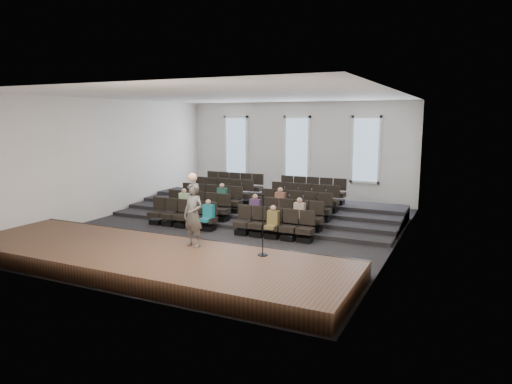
# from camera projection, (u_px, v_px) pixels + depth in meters

# --- Properties ---
(ground) EXTENTS (14.00, 14.00, 0.00)m
(ground) POSITION_uv_depth(u_px,v_px,m) (233.00, 229.00, 17.46)
(ground) COLOR black
(ground) RESTS_ON ground
(ceiling) EXTENTS (12.00, 14.00, 0.02)m
(ceiling) POSITION_uv_depth(u_px,v_px,m) (232.00, 96.00, 16.65)
(ceiling) COLOR white
(ceiling) RESTS_ON ground
(wall_back) EXTENTS (12.00, 0.04, 5.00)m
(wall_back) POSITION_uv_depth(u_px,v_px,m) (297.00, 152.00, 23.32)
(wall_back) COLOR white
(wall_back) RESTS_ON ground
(wall_front) EXTENTS (12.00, 0.04, 5.00)m
(wall_front) POSITION_uv_depth(u_px,v_px,m) (92.00, 191.00, 10.79)
(wall_front) COLOR white
(wall_front) RESTS_ON ground
(wall_left) EXTENTS (0.04, 14.00, 5.00)m
(wall_left) POSITION_uv_depth(u_px,v_px,m) (109.00, 158.00, 19.60)
(wall_left) COLOR white
(wall_left) RESTS_ON ground
(wall_right) EXTENTS (0.04, 14.00, 5.00)m
(wall_right) POSITION_uv_depth(u_px,v_px,m) (399.00, 172.00, 14.51)
(wall_right) COLOR white
(wall_right) RESTS_ON ground
(stage) EXTENTS (11.80, 3.60, 0.50)m
(stage) POSITION_uv_depth(u_px,v_px,m) (147.00, 260.00, 12.87)
(stage) COLOR #4F3322
(stage) RESTS_ON ground
(stage_lip) EXTENTS (11.80, 0.06, 0.52)m
(stage_lip) POSITION_uv_depth(u_px,v_px,m) (183.00, 244.00, 14.45)
(stage_lip) COLOR black
(stage_lip) RESTS_ON ground
(risers) EXTENTS (11.80, 4.80, 0.60)m
(risers) POSITION_uv_depth(u_px,v_px,m) (266.00, 209.00, 20.25)
(risers) COLOR black
(risers) RESTS_ON ground
(seating_rows) EXTENTS (6.80, 4.70, 1.67)m
(seating_rows) POSITION_uv_depth(u_px,v_px,m) (250.00, 205.00, 18.72)
(seating_rows) COLOR black
(seating_rows) RESTS_ON ground
(windows) EXTENTS (8.44, 0.10, 3.24)m
(windows) POSITION_uv_depth(u_px,v_px,m) (297.00, 148.00, 23.22)
(windows) COLOR white
(windows) RESTS_ON wall_back
(audience) EXTENTS (5.45, 2.64, 1.10)m
(audience) POSITION_uv_depth(u_px,v_px,m) (244.00, 206.00, 17.61)
(audience) COLOR teal
(audience) RESTS_ON seating_rows
(speaker) EXTENTS (0.75, 0.56, 1.86)m
(speaker) POSITION_uv_depth(u_px,v_px,m) (193.00, 215.00, 13.19)
(speaker) COLOR #545250
(speaker) RESTS_ON stage
(mic_stand) EXTENTS (0.29, 0.29, 1.71)m
(mic_stand) POSITION_uv_depth(u_px,v_px,m) (263.00, 237.00, 12.37)
(mic_stand) COLOR black
(mic_stand) RESTS_ON stage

